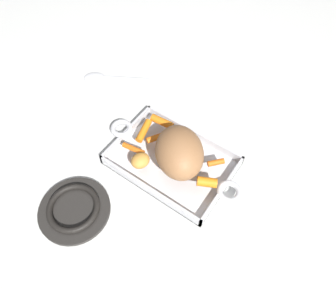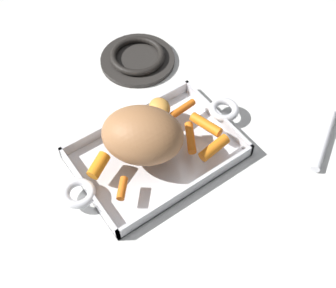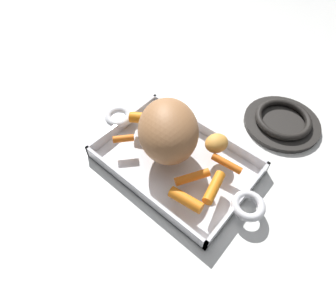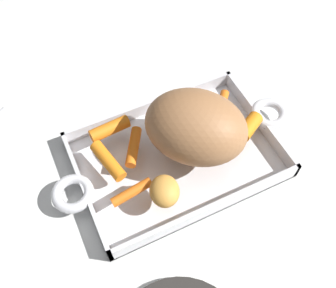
{
  "view_description": "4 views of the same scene",
  "coord_description": "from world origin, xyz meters",
  "px_view_note": "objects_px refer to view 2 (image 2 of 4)",
  "views": [
    {
      "loc": [
        0.24,
        -0.37,
        0.72
      ],
      "look_at": [
        -0.02,
        0.01,
        0.07
      ],
      "focal_mm": 34.18,
      "sensor_mm": 36.0,
      "label": 1
    },
    {
      "loc": [
        0.26,
        0.4,
        0.7
      ],
      "look_at": [
        -0.01,
        0.02,
        0.05
      ],
      "focal_mm": 45.9,
      "sensor_mm": 36.0,
      "label": 2
    },
    {
      "loc": [
        -0.22,
        0.28,
        0.5
      ],
      "look_at": [
        0.01,
        0.02,
        0.07
      ],
      "focal_mm": 31.16,
      "sensor_mm": 36.0,
      "label": 3
    },
    {
      "loc": [
        -0.14,
        -0.27,
        0.52
      ],
      "look_at": [
        -0.02,
        -0.01,
        0.07
      ],
      "focal_mm": 40.06,
      "sensor_mm": 36.0,
      "label": 4
    }
  ],
  "objects_px": {
    "baby_carrot_long": "(190,138)",
    "stove_burner_rear": "(138,58)",
    "baby_carrot_northeast": "(206,124)",
    "baby_carrot_short": "(214,148)",
    "baby_carrot_southeast": "(122,188)",
    "serving_spoon": "(330,121)",
    "roasting_dish": "(157,153)",
    "baby_carrot_center_right": "(182,109)",
    "baby_carrot_southwest": "(99,165)",
    "pork_roast": "(143,135)",
    "potato_near_roast": "(160,108)"
  },
  "relations": [
    {
      "from": "baby_carrot_long",
      "to": "stove_burner_rear",
      "type": "bearing_deg",
      "value": -101.27
    },
    {
      "from": "baby_carrot_northeast",
      "to": "baby_carrot_short",
      "type": "distance_m",
      "value": 0.06
    },
    {
      "from": "baby_carrot_southeast",
      "to": "baby_carrot_northeast",
      "type": "relative_size",
      "value": 0.63
    },
    {
      "from": "serving_spoon",
      "to": "roasting_dish",
      "type": "bearing_deg",
      "value": 127.62
    },
    {
      "from": "baby_carrot_center_right",
      "to": "serving_spoon",
      "type": "distance_m",
      "value": 0.31
    },
    {
      "from": "baby_carrot_southwest",
      "to": "stove_burner_rear",
      "type": "bearing_deg",
      "value": -135.39
    },
    {
      "from": "baby_carrot_southeast",
      "to": "serving_spoon",
      "type": "height_order",
      "value": "baby_carrot_southeast"
    },
    {
      "from": "baby_carrot_short",
      "to": "baby_carrot_long",
      "type": "bearing_deg",
      "value": -65.11
    },
    {
      "from": "baby_carrot_southeast",
      "to": "baby_carrot_northeast",
      "type": "distance_m",
      "value": 0.21
    },
    {
      "from": "roasting_dish",
      "to": "baby_carrot_northeast",
      "type": "distance_m",
      "value": 0.11
    },
    {
      "from": "roasting_dish",
      "to": "baby_carrot_long",
      "type": "xyz_separation_m",
      "value": [
        -0.06,
        0.03,
        0.03
      ]
    },
    {
      "from": "stove_burner_rear",
      "to": "baby_carrot_short",
      "type": "bearing_deg",
      "value": 84.06
    },
    {
      "from": "baby_carrot_southeast",
      "to": "baby_carrot_center_right",
      "type": "bearing_deg",
      "value": -156.28
    },
    {
      "from": "stove_burner_rear",
      "to": "baby_carrot_southeast",
      "type": "bearing_deg",
      "value": 52.94
    },
    {
      "from": "pork_roast",
      "to": "potato_near_roast",
      "type": "xyz_separation_m",
      "value": [
        -0.08,
        -0.06,
        -0.03
      ]
    },
    {
      "from": "stove_burner_rear",
      "to": "baby_carrot_northeast",
      "type": "bearing_deg",
      "value": 87.71
    },
    {
      "from": "baby_carrot_center_right",
      "to": "baby_carrot_northeast",
      "type": "bearing_deg",
      "value": 101.52
    },
    {
      "from": "serving_spoon",
      "to": "stove_burner_rear",
      "type": "bearing_deg",
      "value": 90.15
    },
    {
      "from": "baby_carrot_center_right",
      "to": "potato_near_roast",
      "type": "bearing_deg",
      "value": -28.58
    },
    {
      "from": "stove_burner_rear",
      "to": "serving_spoon",
      "type": "xyz_separation_m",
      "value": [
        -0.22,
        0.38,
        -0.0
      ]
    },
    {
      "from": "baby_carrot_southeast",
      "to": "stove_burner_rear",
      "type": "xyz_separation_m",
      "value": [
        -0.22,
        -0.29,
        -0.03
      ]
    },
    {
      "from": "roasting_dish",
      "to": "potato_near_roast",
      "type": "distance_m",
      "value": 0.09
    },
    {
      "from": "pork_roast",
      "to": "serving_spoon",
      "type": "height_order",
      "value": "pork_roast"
    },
    {
      "from": "baby_carrot_long",
      "to": "baby_carrot_center_right",
      "type": "xyz_separation_m",
      "value": [
        -0.03,
        -0.07,
        -0.0
      ]
    },
    {
      "from": "baby_carrot_southeast",
      "to": "serving_spoon",
      "type": "distance_m",
      "value": 0.45
    },
    {
      "from": "baby_carrot_southeast",
      "to": "stove_burner_rear",
      "type": "relative_size",
      "value": 0.25
    },
    {
      "from": "baby_carrot_long",
      "to": "baby_carrot_center_right",
      "type": "distance_m",
      "value": 0.07
    },
    {
      "from": "baby_carrot_long",
      "to": "stove_burner_rear",
      "type": "distance_m",
      "value": 0.28
    },
    {
      "from": "baby_carrot_southeast",
      "to": "roasting_dish",
      "type": "bearing_deg",
      "value": -156.74
    },
    {
      "from": "baby_carrot_long",
      "to": "baby_carrot_short",
      "type": "height_order",
      "value": "baby_carrot_short"
    },
    {
      "from": "baby_carrot_southwest",
      "to": "baby_carrot_northeast",
      "type": "bearing_deg",
      "value": 170.28
    },
    {
      "from": "baby_carrot_northeast",
      "to": "baby_carrot_short",
      "type": "relative_size",
      "value": 1.07
    },
    {
      "from": "baby_carrot_southeast",
      "to": "potato_near_roast",
      "type": "height_order",
      "value": "potato_near_roast"
    },
    {
      "from": "pork_roast",
      "to": "baby_carrot_short",
      "type": "height_order",
      "value": "pork_roast"
    },
    {
      "from": "roasting_dish",
      "to": "potato_near_roast",
      "type": "xyz_separation_m",
      "value": [
        -0.05,
        -0.06,
        0.04
      ]
    },
    {
      "from": "roasting_dish",
      "to": "stove_burner_rear",
      "type": "relative_size",
      "value": 2.32
    },
    {
      "from": "pork_roast",
      "to": "baby_carrot_center_right",
      "type": "height_order",
      "value": "pork_roast"
    },
    {
      "from": "pork_roast",
      "to": "baby_carrot_southwest",
      "type": "xyz_separation_m",
      "value": [
        0.09,
        -0.01,
        -0.04
      ]
    },
    {
      "from": "pork_roast",
      "to": "serving_spoon",
      "type": "distance_m",
      "value": 0.4
    },
    {
      "from": "pork_roast",
      "to": "baby_carrot_northeast",
      "type": "height_order",
      "value": "pork_roast"
    },
    {
      "from": "baby_carrot_southeast",
      "to": "baby_carrot_long",
      "type": "bearing_deg",
      "value": -173.68
    },
    {
      "from": "pork_roast",
      "to": "baby_carrot_short",
      "type": "distance_m",
      "value": 0.14
    },
    {
      "from": "baby_carrot_long",
      "to": "baby_carrot_southeast",
      "type": "bearing_deg",
      "value": 6.32
    },
    {
      "from": "pork_roast",
      "to": "baby_carrot_long",
      "type": "xyz_separation_m",
      "value": [
        -0.09,
        0.03,
        -0.04
      ]
    },
    {
      "from": "serving_spoon",
      "to": "potato_near_roast",
      "type": "bearing_deg",
      "value": 114.66
    },
    {
      "from": "baby_carrot_long",
      "to": "baby_carrot_northeast",
      "type": "distance_m",
      "value": 0.04
    },
    {
      "from": "roasting_dish",
      "to": "stove_burner_rear",
      "type": "height_order",
      "value": "roasting_dish"
    },
    {
      "from": "baby_carrot_southwest",
      "to": "pork_roast",
      "type": "bearing_deg",
      "value": 171.65
    },
    {
      "from": "roasting_dish",
      "to": "serving_spoon",
      "type": "height_order",
      "value": "roasting_dish"
    },
    {
      "from": "baby_carrot_southwest",
      "to": "potato_near_roast",
      "type": "xyz_separation_m",
      "value": [
        -0.17,
        -0.04,
        0.0
      ]
    }
  ]
}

